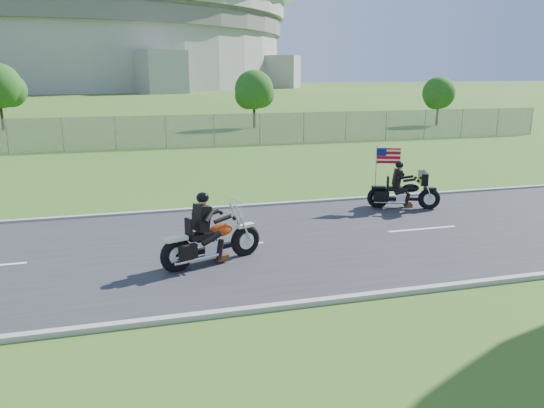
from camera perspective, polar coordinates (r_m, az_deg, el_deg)
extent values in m
plane|color=#2F561A|center=(14.83, 2.42, -4.04)|extent=(420.00, 420.00, 0.00)
cube|color=#28282B|center=(14.82, 2.42, -3.97)|extent=(120.00, 8.00, 0.04)
cube|color=#9E9B93|center=(18.56, -1.36, -0.14)|extent=(120.00, 0.18, 0.12)
cube|color=#9E9B93|center=(11.28, 8.76, -9.94)|extent=(120.00, 0.18, 0.12)
cube|color=gray|center=(33.62, -16.49, 7.34)|extent=(60.00, 0.03, 2.00)
cylinder|color=#A3A099|center=(184.17, -20.88, 14.86)|extent=(130.00, 130.00, 20.00)
cylinder|color=#605E5B|center=(184.51, -21.07, 17.03)|extent=(132.00, 132.00, 4.00)
cylinder|color=#A3A099|center=(185.01, -21.25, 18.88)|extent=(134.00, 134.00, 6.00)
cylinder|color=#382316|center=(44.75, -1.93, 9.77)|extent=(0.22, 0.22, 2.52)
sphere|color=#234713|center=(44.65, -1.95, 12.19)|extent=(3.20, 3.20, 3.20)
sphere|color=#234713|center=(45.28, -1.29, 11.77)|extent=(2.40, 2.40, 2.40)
sphere|color=#234713|center=(44.15, -2.55, 11.58)|extent=(2.24, 2.24, 2.24)
cylinder|color=#382316|center=(48.51, -27.10, 8.76)|extent=(0.22, 0.22, 2.80)
sphere|color=#234713|center=(48.81, -26.36, 10.88)|extent=(2.70, 2.70, 2.70)
cylinder|color=#382316|center=(49.19, 17.35, 9.38)|extent=(0.22, 0.22, 2.24)
sphere|color=#234713|center=(49.10, 17.50, 11.33)|extent=(2.80, 2.80, 2.80)
sphere|color=#234713|center=(49.77, 17.76, 10.97)|extent=(2.10, 2.10, 2.10)
sphere|color=#234713|center=(48.56, 17.19, 10.85)|extent=(1.96, 1.96, 1.96)
torus|color=black|center=(13.55, -2.89, -3.93)|extent=(0.85, 0.48, 0.83)
torus|color=black|center=(12.67, -10.22, -5.45)|extent=(0.85, 0.48, 0.83)
ellipsoid|color=#B8350D|center=(13.07, -5.53, -2.79)|extent=(0.72, 0.56, 0.32)
cube|color=black|center=(12.82, -7.79, -3.42)|extent=(0.70, 0.54, 0.14)
cube|color=black|center=(12.72, -7.63, -1.48)|extent=(0.41, 0.52, 0.62)
sphere|color=black|center=(12.62, -7.48, 0.68)|extent=(0.39, 0.39, 0.30)
cube|color=silver|center=(13.15, -3.89, -0.20)|extent=(0.22, 0.50, 0.45)
torus|color=black|center=(18.85, 16.54, 0.54)|extent=(0.76, 0.44, 0.75)
torus|color=black|center=(18.62, 11.33, 0.68)|extent=(0.76, 0.44, 0.75)
ellipsoid|color=black|center=(18.67, 14.70, 1.68)|extent=(0.65, 0.51, 0.28)
cube|color=black|center=(18.61, 13.09, 1.60)|extent=(0.63, 0.49, 0.12)
cube|color=black|center=(18.53, 13.31, 2.79)|extent=(0.37, 0.47, 0.56)
sphere|color=black|center=(18.46, 13.54, 4.11)|extent=(0.35, 0.35, 0.27)
cube|color=black|center=(18.66, 15.93, 2.70)|extent=(0.50, 0.83, 0.40)
cube|color=#B70C11|center=(18.58, 12.43, 5.08)|extent=(0.76, 0.32, 0.53)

